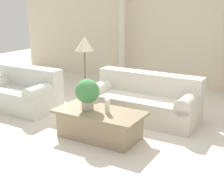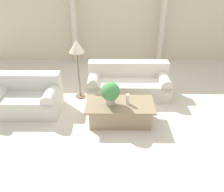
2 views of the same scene
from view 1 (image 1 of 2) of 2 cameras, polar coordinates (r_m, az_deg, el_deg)
name	(u,v)px [view 1 (image 1 of 2)]	position (r m, az deg, el deg)	size (l,w,h in m)	color
ground_plane	(117,129)	(5.26, 0.96, -6.01)	(16.00, 16.00, 0.00)	silver
wall_back	(183,21)	(7.80, 12.88, 13.18)	(10.00, 0.06, 3.20)	beige
sofa_long	(144,101)	(5.68, 5.86, -0.84)	(1.98, 0.85, 0.80)	beige
loveseat	(24,92)	(6.40, -15.86, 0.68)	(1.43, 0.85, 0.80)	silver
coffee_table	(100,124)	(4.88, -2.28, -5.11)	(1.38, 0.71, 0.43)	#998466
potted_plant	(87,92)	(4.79, -4.53, 0.65)	(0.37, 0.37, 0.48)	#B2A893
pillar_candle	(107,106)	(4.69, -0.86, -1.85)	(0.08, 0.08, 0.21)	silver
floor_lamp	(85,48)	(5.95, -5.05, 8.66)	(0.35, 0.35, 1.43)	brown
column_left	(122,30)	(8.06, 1.90, 11.95)	(0.27, 0.27, 2.66)	beige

